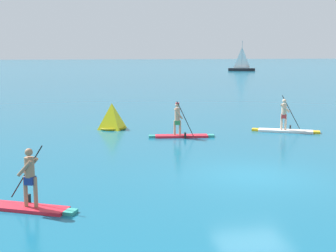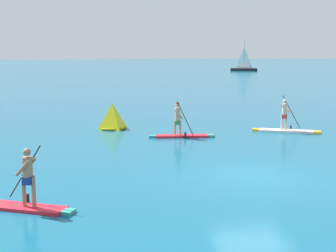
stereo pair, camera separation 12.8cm
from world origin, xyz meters
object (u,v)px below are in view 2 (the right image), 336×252
(paddleboarder_far_right, at_px, (286,126))
(paddleboarder_mid_center, at_px, (181,130))
(race_marker_buoy, at_px, (113,117))
(sailboat_right_horizon, at_px, (244,68))
(paddleboarder_near_left, at_px, (26,195))

(paddleboarder_far_right, bearing_deg, paddleboarder_mid_center, -149.47)
(race_marker_buoy, bearing_deg, paddleboarder_mid_center, -45.19)
(paddleboarder_mid_center, xyz_separation_m, sailboat_right_horizon, (28.83, 72.91, 0.34))
(sailboat_right_horizon, bearing_deg, race_marker_buoy, -92.68)
(race_marker_buoy, bearing_deg, paddleboarder_near_left, -103.68)
(paddleboarder_mid_center, xyz_separation_m, paddleboarder_far_right, (5.76, 0.50, -0.05))
(paddleboarder_mid_center, bearing_deg, paddleboarder_near_left, -116.02)
(paddleboarder_near_left, bearing_deg, race_marker_buoy, -78.01)
(paddleboarder_mid_center, height_order, paddleboarder_far_right, paddleboarder_far_right)
(paddleboarder_mid_center, bearing_deg, paddleboarder_far_right, 11.61)
(paddleboarder_far_right, bearing_deg, sailboat_right_horizon, 97.93)
(paddleboarder_near_left, bearing_deg, sailboat_right_horizon, -87.34)
(paddleboarder_near_left, xyz_separation_m, paddleboarder_far_right, (12.06, 10.31, -0.09))
(paddleboarder_far_right, distance_m, race_marker_buoy, 9.30)
(sailboat_right_horizon, bearing_deg, paddleboarder_far_right, -85.72)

